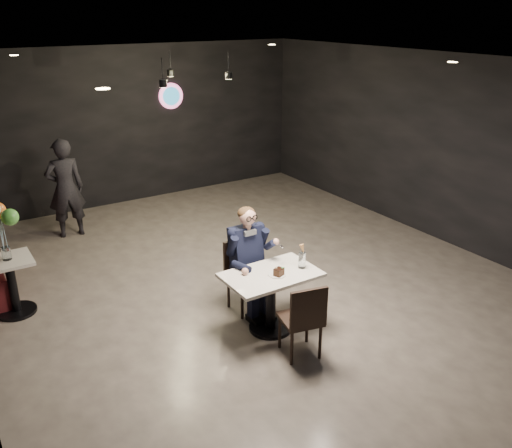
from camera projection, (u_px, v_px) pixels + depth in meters
floor at (259, 289)px, 7.50m from camera, size 9.00×9.00×0.00m
wall_sign at (171, 96)px, 10.66m from camera, size 0.50×0.06×0.50m
pendant_lights at (186, 62)px, 8.00m from camera, size 1.40×1.20×0.36m
main_table at (271, 302)px, 6.43m from camera, size 1.10×0.70×0.75m
chair_far at (247, 277)px, 6.83m from camera, size 0.42×0.46×0.92m
chair_near at (300, 317)px, 5.94m from camera, size 0.51×0.54×0.92m
seated_man at (246, 259)px, 6.73m from camera, size 0.60×0.80×1.44m
dessert_plate at (277, 275)px, 6.25m from camera, size 0.21×0.21×0.01m
cake_slice at (279, 272)px, 6.21m from camera, size 0.13×0.12×0.08m
mint_leaf at (282, 268)px, 6.22m from camera, size 0.06×0.04×0.01m
sundae_glass at (302, 260)px, 6.40m from camera, size 0.09×0.09×0.20m
wafer_cone at (303, 249)px, 6.35m from camera, size 0.07×0.07×0.11m
side_table at (13, 288)px, 6.79m from camera, size 0.56×0.56×0.69m
balloon_vase at (6, 253)px, 6.61m from camera, size 0.11×0.11×0.16m
balloon_bunch at (1, 225)px, 6.47m from camera, size 0.37×0.37×0.61m
passerby at (65, 188)px, 8.97m from camera, size 0.64×0.44×1.67m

